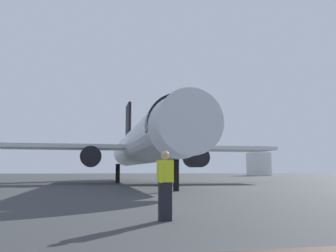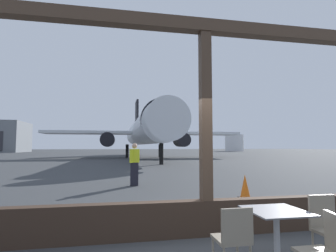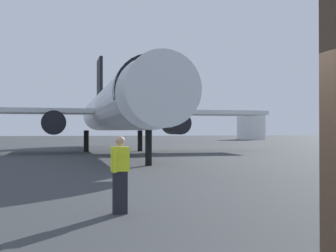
{
  "view_description": "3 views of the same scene",
  "coord_description": "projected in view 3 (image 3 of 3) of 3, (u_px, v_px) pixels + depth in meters",
  "views": [
    {
      "loc": [
        -2.72,
        -2.59,
        1.25
      ],
      "look_at": [
        2.25,
        20.99,
        4.2
      ],
      "focal_mm": 38.82,
      "sensor_mm": 36.0,
      "label": 1
    },
    {
      "loc": [
        -1.64,
        -4.8,
        1.62
      ],
      "look_at": [
        2.17,
        14.99,
        3.14
      ],
      "focal_mm": 28.78,
      "sensor_mm": 36.0,
      "label": 2
    },
    {
      "loc": [
        -2.16,
        -2.94,
        1.86
      ],
      "look_at": [
        3.95,
        21.15,
        2.14
      ],
      "focal_mm": 44.82,
      "sensor_mm": 36.0,
      "label": 3
    }
  ],
  "objects": [
    {
      "name": "fuel_storage_tank",
      "position": [
        251.0,
        127.0,
        89.29
      ],
      "size": [
        6.06,
        6.06,
        5.49
      ],
      "primitive_type": "cylinder",
      "color": "white",
      "rests_on": "ground"
    },
    {
      "name": "ground_plane",
      "position": [
        84.0,
        149.0,
        42.13
      ],
      "size": [
        220.0,
        220.0,
        0.0
      ],
      "primitive_type": "plane",
      "color": "#383A3D"
    },
    {
      "name": "ground_crew_worker",
      "position": [
        120.0,
        173.0,
        9.39
      ],
      "size": [
        0.4,
        0.47,
        1.74
      ],
      "color": "black",
      "rests_on": "ground"
    },
    {
      "name": "airplane",
      "position": [
        116.0,
        108.0,
        35.87
      ],
      "size": [
        27.26,
        35.65,
        10.69
      ],
      "color": "silver",
      "rests_on": "ground"
    }
  ]
}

